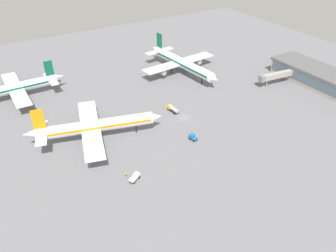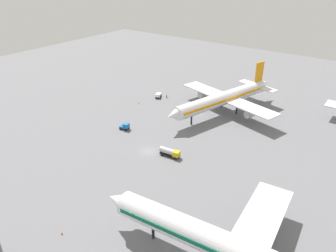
{
  "view_description": "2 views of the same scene",
  "coord_description": "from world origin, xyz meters",
  "px_view_note": "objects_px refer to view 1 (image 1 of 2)",
  "views": [
    {
      "loc": [
        -103.19,
        72.09,
        77.57
      ],
      "look_at": [
        -9.18,
        14.27,
        5.47
      ],
      "focal_mm": 35.47,
      "sensor_mm": 36.0,
      "label": 1
    },
    {
      "loc": [
        56.11,
        -66.15,
        52.64
      ],
      "look_at": [
        2.93,
        6.49,
        6.93
      ],
      "focal_mm": 34.93,
      "sensor_mm": 36.0,
      "label": 2
    }
  ],
  "objects_px": {
    "airplane_distant": "(12,89)",
    "safety_cone_near_gate": "(164,171)",
    "airplane_taxiing": "(181,63)",
    "airplane_at_gate": "(95,126)",
    "safety_cone_mid_apron": "(238,91)",
    "safety_cone_far_side": "(276,99)",
    "fuel_truck": "(173,109)",
    "baggage_tug": "(193,137)",
    "pushback_tractor": "(135,177)",
    "ground_crew_worker": "(126,174)"
  },
  "relations": [
    {
      "from": "airplane_at_gate",
      "to": "baggage_tug",
      "type": "distance_m",
      "value": 39.23
    },
    {
      "from": "airplane_at_gate",
      "to": "safety_cone_mid_apron",
      "type": "distance_m",
      "value": 77.27
    },
    {
      "from": "baggage_tug",
      "to": "ground_crew_worker",
      "type": "distance_m",
      "value": 32.97
    },
    {
      "from": "airplane_taxiing",
      "to": "safety_cone_mid_apron",
      "type": "height_order",
      "value": "airplane_taxiing"
    },
    {
      "from": "safety_cone_near_gate",
      "to": "airplane_taxiing",
      "type": "bearing_deg",
      "value": -37.5
    },
    {
      "from": "fuel_truck",
      "to": "pushback_tractor",
      "type": "bearing_deg",
      "value": 125.92
    },
    {
      "from": "airplane_at_gate",
      "to": "safety_cone_near_gate",
      "type": "bearing_deg",
      "value": -52.44
    },
    {
      "from": "safety_cone_near_gate",
      "to": "safety_cone_far_side",
      "type": "distance_m",
      "value": 75.96
    },
    {
      "from": "safety_cone_far_side",
      "to": "safety_cone_near_gate",
      "type": "bearing_deg",
      "value": 103.2
    },
    {
      "from": "airplane_distant",
      "to": "pushback_tractor",
      "type": "distance_m",
      "value": 86.01
    },
    {
      "from": "airplane_taxiing",
      "to": "airplane_at_gate",
      "type": "bearing_deg",
      "value": -66.44
    },
    {
      "from": "airplane_distant",
      "to": "safety_cone_far_side",
      "type": "relative_size",
      "value": 85.54
    },
    {
      "from": "fuel_truck",
      "to": "safety_cone_mid_apron",
      "type": "bearing_deg",
      "value": -96.3
    },
    {
      "from": "airplane_at_gate",
      "to": "pushback_tractor",
      "type": "xyz_separation_m",
      "value": [
        -29.99,
        -2.34,
        -5.03
      ]
    },
    {
      "from": "airplane_taxiing",
      "to": "safety_cone_far_side",
      "type": "height_order",
      "value": "airplane_taxiing"
    },
    {
      "from": "pushback_tractor",
      "to": "safety_cone_mid_apron",
      "type": "xyz_separation_m",
      "value": [
        31.62,
        -74.71,
        -0.67
      ]
    },
    {
      "from": "pushback_tractor",
      "to": "baggage_tug",
      "type": "distance_m",
      "value": 31.82
    },
    {
      "from": "safety_cone_near_gate",
      "to": "baggage_tug",
      "type": "bearing_deg",
      "value": -61.01
    },
    {
      "from": "airplane_taxiing",
      "to": "safety_cone_far_side",
      "type": "relative_size",
      "value": 95.34
    },
    {
      "from": "airplane_taxiing",
      "to": "fuel_truck",
      "type": "height_order",
      "value": "airplane_taxiing"
    },
    {
      "from": "ground_crew_worker",
      "to": "safety_cone_far_side",
      "type": "relative_size",
      "value": 2.78
    },
    {
      "from": "airplane_distant",
      "to": "ground_crew_worker",
      "type": "height_order",
      "value": "airplane_distant"
    },
    {
      "from": "pushback_tractor",
      "to": "ground_crew_worker",
      "type": "xyz_separation_m",
      "value": [
        3.07,
        1.92,
        -0.12
      ]
    },
    {
      "from": "airplane_taxiing",
      "to": "baggage_tug",
      "type": "xyz_separation_m",
      "value": [
        -56.36,
        31.78,
        -5.17
      ]
    },
    {
      "from": "airplane_distant",
      "to": "ground_crew_worker",
      "type": "distance_m",
      "value": 82.54
    },
    {
      "from": "airplane_at_gate",
      "to": "airplane_taxiing",
      "type": "bearing_deg",
      "value": 44.38
    },
    {
      "from": "airplane_at_gate",
      "to": "airplane_distant",
      "type": "xyz_separation_m",
      "value": [
        52.45,
        21.69,
        -0.31
      ]
    },
    {
      "from": "fuel_truck",
      "to": "safety_cone_far_side",
      "type": "relative_size",
      "value": 10.77
    },
    {
      "from": "ground_crew_worker",
      "to": "safety_cone_near_gate",
      "type": "bearing_deg",
      "value": -45.22
    },
    {
      "from": "safety_cone_mid_apron",
      "to": "airplane_distant",
      "type": "bearing_deg",
      "value": 62.76
    },
    {
      "from": "baggage_tug",
      "to": "safety_cone_near_gate",
      "type": "distance_m",
      "value": 22.83
    },
    {
      "from": "airplane_taxiing",
      "to": "baggage_tug",
      "type": "height_order",
      "value": "airplane_taxiing"
    },
    {
      "from": "baggage_tug",
      "to": "safety_cone_near_gate",
      "type": "height_order",
      "value": "baggage_tug"
    },
    {
      "from": "airplane_at_gate",
      "to": "airplane_distant",
      "type": "bearing_deg",
      "value": 128.1
    },
    {
      "from": "safety_cone_far_side",
      "to": "fuel_truck",
      "type": "bearing_deg",
      "value": 71.43
    },
    {
      "from": "airplane_distant",
      "to": "safety_cone_near_gate",
      "type": "distance_m",
      "value": 91.4
    },
    {
      "from": "airplane_taxiing",
      "to": "airplane_distant",
      "type": "height_order",
      "value": "airplane_taxiing"
    },
    {
      "from": "safety_cone_mid_apron",
      "to": "safety_cone_far_side",
      "type": "xyz_separation_m",
      "value": [
        -16.27,
        -9.78,
        0.0
      ]
    },
    {
      "from": "ground_crew_worker",
      "to": "airplane_at_gate",
      "type": "bearing_deg",
      "value": 67.77
    },
    {
      "from": "pushback_tractor",
      "to": "fuel_truck",
      "type": "bearing_deg",
      "value": 13.06
    },
    {
      "from": "airplane_at_gate",
      "to": "safety_cone_mid_apron",
      "type": "relative_size",
      "value": 88.8
    },
    {
      "from": "baggage_tug",
      "to": "safety_cone_far_side",
      "type": "xyz_separation_m",
      "value": [
        6.28,
        -54.0,
        -0.86
      ]
    },
    {
      "from": "airplane_at_gate",
      "to": "safety_cone_near_gate",
      "type": "relative_size",
      "value": 88.8
    },
    {
      "from": "airplane_taxiing",
      "to": "fuel_truck",
      "type": "relative_size",
      "value": 8.85
    },
    {
      "from": "pushback_tractor",
      "to": "baggage_tug",
      "type": "relative_size",
      "value": 1.35
    },
    {
      "from": "airplane_at_gate",
      "to": "fuel_truck",
      "type": "distance_m",
      "value": 38.11
    },
    {
      "from": "baggage_tug",
      "to": "pushback_tractor",
      "type": "bearing_deg",
      "value": 94.47
    },
    {
      "from": "fuel_truck",
      "to": "airplane_distant",
      "type": "bearing_deg",
      "value": 43.6
    },
    {
      "from": "airplane_distant",
      "to": "airplane_at_gate",
      "type": "bearing_deg",
      "value": 112.03
    },
    {
      "from": "fuel_truck",
      "to": "safety_cone_far_side",
      "type": "height_order",
      "value": "fuel_truck"
    }
  ]
}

